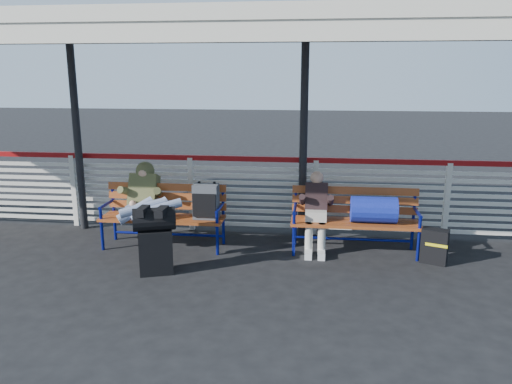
# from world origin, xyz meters

# --- Properties ---
(ground) EXTENTS (60.00, 60.00, 0.00)m
(ground) POSITION_xyz_m (0.00, 0.00, 0.00)
(ground) COLOR black
(ground) RESTS_ON ground
(fence) EXTENTS (12.08, 0.08, 1.24)m
(fence) POSITION_xyz_m (0.00, 1.90, 0.66)
(fence) COLOR silver
(fence) RESTS_ON ground
(canopy) EXTENTS (12.60, 3.60, 3.16)m
(canopy) POSITION_xyz_m (-0.00, 0.87, 3.04)
(canopy) COLOR silver
(canopy) RESTS_ON ground
(luggage_stack) EXTENTS (0.59, 0.45, 0.87)m
(luggage_stack) POSITION_xyz_m (-0.01, 0.03, 0.47)
(luggage_stack) COLOR black
(luggage_stack) RESTS_ON ground
(bench_left) EXTENTS (1.80, 0.56, 0.97)m
(bench_left) POSITION_xyz_m (0.04, 1.06, 0.61)
(bench_left) COLOR #AA4820
(bench_left) RESTS_ON ground
(bench_right) EXTENTS (1.80, 0.56, 0.92)m
(bench_right) POSITION_xyz_m (2.71, 1.13, 0.61)
(bench_right) COLOR #AA4820
(bench_right) RESTS_ON ground
(traveler_man) EXTENTS (0.94, 1.64, 0.77)m
(traveler_man) POSITION_xyz_m (-0.35, 0.72, 0.72)
(traveler_man) COLOR #7E8BAA
(traveler_man) RESTS_ON ground
(companion_person) EXTENTS (0.32, 0.66, 1.15)m
(companion_person) POSITION_xyz_m (2.02, 1.13, 0.60)
(companion_person) COLOR beige
(companion_person) RESTS_ON ground
(suitcase_side) EXTENTS (0.39, 0.32, 0.47)m
(suitcase_side) POSITION_xyz_m (3.62, 0.83, 0.24)
(suitcase_side) COLOR black
(suitcase_side) RESTS_ON ground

